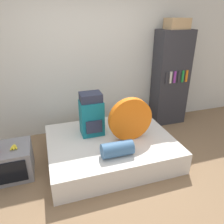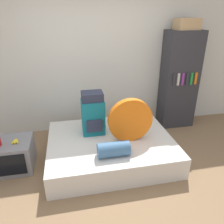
{
  "view_description": "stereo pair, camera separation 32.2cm",
  "coord_description": "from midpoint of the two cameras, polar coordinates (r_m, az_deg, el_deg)",
  "views": [
    {
      "loc": [
        -0.77,
        -2.17,
        2.13
      ],
      "look_at": [
        0.13,
        0.61,
        0.79
      ],
      "focal_mm": 35.0,
      "sensor_mm": 36.0,
      "label": 1
    },
    {
      "loc": [
        -0.46,
        -2.26,
        2.13
      ],
      "look_at": [
        0.13,
        0.61,
        0.79
      ],
      "focal_mm": 35.0,
      "sensor_mm": 36.0,
      "label": 2
    }
  ],
  "objects": [
    {
      "name": "tent_bag",
      "position": [
        3.26,
        1.97,
        -1.97
      ],
      "size": [
        0.67,
        0.1,
        0.67
      ],
      "color": "orange",
      "rests_on": "bed"
    },
    {
      "name": "backpack",
      "position": [
        3.44,
        -8.04,
        -0.78
      ],
      "size": [
        0.35,
        0.31,
        0.69
      ],
      "color": "#14707F",
      "rests_on": "bed"
    },
    {
      "name": "sleeping_roll",
      "position": [
        2.99,
        -1.73,
        -9.74
      ],
      "size": [
        0.44,
        0.21,
        0.21
      ],
      "color": "#3D668E",
      "rests_on": "bed"
    },
    {
      "name": "banana_bunch",
      "position": [
        3.35,
        -26.83,
        -8.26
      ],
      "size": [
        0.11,
        0.15,
        0.03
      ],
      "color": "yellow",
      "rests_on": "television"
    },
    {
      "name": "ground_plane",
      "position": [
        3.14,
        -1.87,
        -18.21
      ],
      "size": [
        16.0,
        16.0,
        0.0
      ],
      "primitive_type": "plane",
      "color": "#846647"
    },
    {
      "name": "bookshelf",
      "position": [
        4.49,
        13.03,
        8.43
      ],
      "size": [
        0.65,
        0.41,
        1.85
      ],
      "color": "#2D2D33",
      "rests_on": "ground_plane"
    },
    {
      "name": "bed",
      "position": [
        3.51,
        -3.04,
        -9.34
      ],
      "size": [
        1.91,
        1.51,
        0.34
      ],
      "color": "silver",
      "rests_on": "ground_plane"
    },
    {
      "name": "wall_back",
      "position": [
        4.08,
        -9.09,
        12.57
      ],
      "size": [
        8.0,
        0.05,
        2.6
      ],
      "color": "silver",
      "rests_on": "ground_plane"
    },
    {
      "name": "cardboard_box",
      "position": [
        4.32,
        14.5,
        21.46
      ],
      "size": [
        0.39,
        0.3,
        0.19
      ],
      "color": "tan",
      "rests_on": "bookshelf"
    },
    {
      "name": "television",
      "position": [
        3.52,
        -27.89,
        -11.55
      ],
      "size": [
        0.63,
        0.55,
        0.44
      ],
      "color": "gray",
      "rests_on": "ground_plane"
    }
  ]
}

